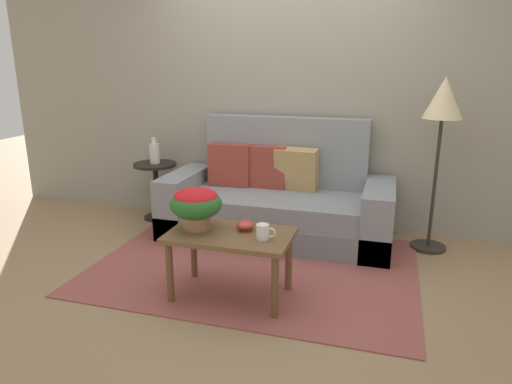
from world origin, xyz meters
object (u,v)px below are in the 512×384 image
at_px(coffee_table, 230,243).
at_px(potted_plant, 196,204).
at_px(side_table, 156,181).
at_px(table_vase, 155,153).
at_px(coffee_mug, 263,232).
at_px(couch, 277,203).
at_px(snack_bowl, 245,225).
at_px(floor_lamp, 443,111).

relative_size(coffee_table, potted_plant, 2.35).
relative_size(side_table, table_vase, 2.20).
relative_size(potted_plant, coffee_mug, 2.74).
xyz_separation_m(couch, snack_bowl, (0.07, -1.17, 0.19)).
relative_size(potted_plant, snack_bowl, 2.77).
distance_m(floor_lamp, potted_plant, 2.17).
height_order(side_table, snack_bowl, side_table).
xyz_separation_m(side_table, floor_lamp, (2.70, -0.06, 0.80)).
bearing_deg(coffee_table, side_table, 133.70).
xyz_separation_m(side_table, coffee_mug, (1.56, -1.41, 0.12)).
distance_m(potted_plant, table_vase, 1.72).
bearing_deg(coffee_mug, floor_lamp, 49.90).
relative_size(coffee_table, side_table, 1.42).
distance_m(coffee_mug, table_vase, 2.11).
xyz_separation_m(side_table, snack_bowl, (1.39, -1.29, 0.10)).
relative_size(coffee_table, floor_lamp, 0.57).
relative_size(side_table, floor_lamp, 0.40).
bearing_deg(snack_bowl, coffee_table, -132.66).
height_order(snack_bowl, table_vase, table_vase).
height_order(couch, side_table, couch).
height_order(side_table, coffee_mug, side_table).
xyz_separation_m(side_table, table_vase, (0.00, 0.00, 0.30)).
xyz_separation_m(floor_lamp, coffee_mug, (-1.14, -1.36, -0.68)).
bearing_deg(floor_lamp, snack_bowl, -136.82).
height_order(floor_lamp, snack_bowl, floor_lamp).
height_order(couch, potted_plant, couch).
bearing_deg(coffee_table, table_vase, 133.57).
height_order(side_table, floor_lamp, floor_lamp).
bearing_deg(floor_lamp, table_vase, 178.77).
xyz_separation_m(potted_plant, table_vase, (-1.05, 1.36, 0.05)).
bearing_deg(floor_lamp, coffee_mug, -130.10).
bearing_deg(table_vase, side_table, -146.32).
distance_m(side_table, coffee_mug, 2.11).
bearing_deg(table_vase, coffee_table, -46.43).
xyz_separation_m(couch, coffee_mug, (0.23, -1.30, 0.21)).
relative_size(couch, snack_bowl, 16.09).
bearing_deg(couch, potted_plant, -102.22).
bearing_deg(couch, table_vase, 174.90).
bearing_deg(snack_bowl, couch, 93.20).
bearing_deg(coffee_mug, table_vase, 137.65).
bearing_deg(coffee_table, snack_bowl, 47.34).
height_order(coffee_mug, table_vase, table_vase).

